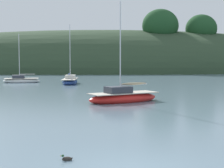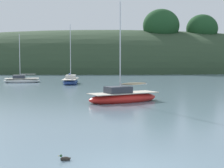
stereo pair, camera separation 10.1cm
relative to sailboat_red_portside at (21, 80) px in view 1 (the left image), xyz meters
name	(u,v)px [view 1 (the left image)]	position (x,y,z in m)	size (l,w,h in m)	color
far_shoreline_hill	(106,71)	(12.43, 40.81, -0.21)	(150.00, 36.00, 25.65)	#2D422B
sailboat_red_portside	(21,80)	(0.00, 0.00, 0.00)	(5.21, 2.33, 6.98)	white
sailboat_navy_dinghy	(70,81)	(7.05, -2.53, 0.04)	(2.00, 5.66, 8.11)	navy
sailboat_teal_outer	(123,97)	(12.94, -22.16, 0.05)	(6.24, 4.56, 7.99)	red
duck_lead	(67,159)	(10.08, -38.02, -0.27)	(0.42, 0.18, 0.24)	#2D2823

